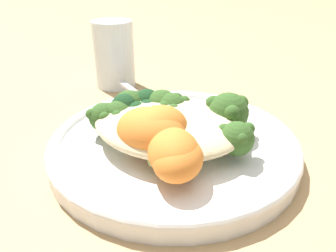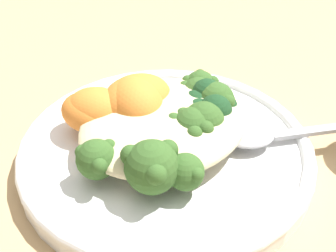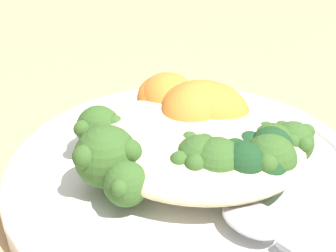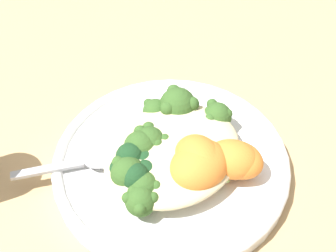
{
  "view_description": "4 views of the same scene",
  "coord_description": "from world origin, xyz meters",
  "px_view_note": "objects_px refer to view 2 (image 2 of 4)",
  "views": [
    {
      "loc": [
        0.15,
        -0.26,
        0.18
      ],
      "look_at": [
        0.01,
        -0.0,
        0.04
      ],
      "focal_mm": 35.0,
      "sensor_mm": 36.0,
      "label": 1
    },
    {
      "loc": [
        0.22,
        0.24,
        0.27
      ],
      "look_at": [
        0.01,
        0.01,
        0.04
      ],
      "focal_mm": 50.0,
      "sensor_mm": 36.0,
      "label": 2
    },
    {
      "loc": [
        -0.06,
        0.31,
        0.25
      ],
      "look_at": [
        0.02,
        0.02,
        0.06
      ],
      "focal_mm": 60.0,
      "sensor_mm": 36.0,
      "label": 3
    },
    {
      "loc": [
        -0.21,
        -0.21,
        0.41
      ],
      "look_at": [
        0.03,
        0.02,
        0.05
      ],
      "focal_mm": 50.0,
      "sensor_mm": 36.0,
      "label": 4
    }
  ],
  "objects_px": {
    "broccoli_stalk_3": "(183,128)",
    "spoon": "(262,136)",
    "quinoa_mound": "(162,122)",
    "sweet_potato_chunk_1": "(97,109)",
    "broccoli_stalk_4": "(190,122)",
    "broccoli_stalk_5": "(196,105)",
    "sweet_potato_chunk_0": "(89,112)",
    "sweet_potato_chunk_2": "(136,104)",
    "plate": "(166,151)",
    "broccoli_stalk_1": "(150,161)",
    "broccoli_stalk_7": "(186,93)",
    "sweet_potato_chunk_3": "(137,100)",
    "broccoli_stalk_6": "(185,99)",
    "broccoli_stalk_2": "(170,156)",
    "broccoli_stalk_0": "(105,154)",
    "kale_tuft": "(208,108)"
  },
  "relations": [
    {
      "from": "sweet_potato_chunk_3",
      "to": "sweet_potato_chunk_2",
      "type": "bearing_deg",
      "value": 42.84
    },
    {
      "from": "quinoa_mound",
      "to": "sweet_potato_chunk_1",
      "type": "relative_size",
      "value": 2.82
    },
    {
      "from": "broccoli_stalk_4",
      "to": "broccoli_stalk_5",
      "type": "distance_m",
      "value": 0.03
    },
    {
      "from": "broccoli_stalk_5",
      "to": "broccoli_stalk_6",
      "type": "xyz_separation_m",
      "value": [
        -0.0,
        -0.02,
        -0.0
      ]
    },
    {
      "from": "broccoli_stalk_2",
      "to": "spoon",
      "type": "relative_size",
      "value": 1.07
    },
    {
      "from": "broccoli_stalk_7",
      "to": "kale_tuft",
      "type": "relative_size",
      "value": 2.22
    },
    {
      "from": "broccoli_stalk_3",
      "to": "spoon",
      "type": "xyz_separation_m",
      "value": [
        -0.05,
        0.04,
        -0.01
      ]
    },
    {
      "from": "sweet_potato_chunk_0",
      "to": "kale_tuft",
      "type": "relative_size",
      "value": 0.98
    },
    {
      "from": "broccoli_stalk_5",
      "to": "spoon",
      "type": "height_order",
      "value": "broccoli_stalk_5"
    },
    {
      "from": "broccoli_stalk_0",
      "to": "broccoli_stalk_1",
      "type": "height_order",
      "value": "broccoli_stalk_1"
    },
    {
      "from": "broccoli_stalk_1",
      "to": "sweet_potato_chunk_3",
      "type": "xyz_separation_m",
      "value": [
        -0.04,
        -0.07,
        0.0
      ]
    },
    {
      "from": "broccoli_stalk_1",
      "to": "sweet_potato_chunk_0",
      "type": "bearing_deg",
      "value": -151.81
    },
    {
      "from": "broccoli_stalk_3",
      "to": "sweet_potato_chunk_0",
      "type": "height_order",
      "value": "broccoli_stalk_3"
    },
    {
      "from": "broccoli_stalk_5",
      "to": "sweet_potato_chunk_0",
      "type": "height_order",
      "value": "broccoli_stalk_5"
    },
    {
      "from": "sweet_potato_chunk_0",
      "to": "spoon",
      "type": "height_order",
      "value": "sweet_potato_chunk_0"
    },
    {
      "from": "broccoli_stalk_1",
      "to": "broccoli_stalk_4",
      "type": "bearing_deg",
      "value": 139.0
    },
    {
      "from": "quinoa_mound",
      "to": "spoon",
      "type": "height_order",
      "value": "quinoa_mound"
    },
    {
      "from": "broccoli_stalk_7",
      "to": "plate",
      "type": "bearing_deg",
      "value": -141.36
    },
    {
      "from": "plate",
      "to": "broccoli_stalk_1",
      "type": "relative_size",
      "value": 2.3
    },
    {
      "from": "broccoli_stalk_1",
      "to": "sweet_potato_chunk_3",
      "type": "distance_m",
      "value": 0.08
    },
    {
      "from": "broccoli_stalk_5",
      "to": "broccoli_stalk_7",
      "type": "bearing_deg",
      "value": 103.26
    },
    {
      "from": "sweet_potato_chunk_2",
      "to": "broccoli_stalk_3",
      "type": "bearing_deg",
      "value": 103.52
    },
    {
      "from": "broccoli_stalk_0",
      "to": "sweet_potato_chunk_3",
      "type": "relative_size",
      "value": 1.49
    },
    {
      "from": "sweet_potato_chunk_1",
      "to": "spoon",
      "type": "distance_m",
      "value": 0.14
    },
    {
      "from": "broccoli_stalk_7",
      "to": "sweet_potato_chunk_0",
      "type": "xyz_separation_m",
      "value": [
        0.09,
        -0.03,
        0.0
      ]
    },
    {
      "from": "broccoli_stalk_1",
      "to": "sweet_potato_chunk_0",
      "type": "xyz_separation_m",
      "value": [
        -0.01,
        -0.09,
        -0.0
      ]
    },
    {
      "from": "sweet_potato_chunk_1",
      "to": "sweet_potato_chunk_3",
      "type": "xyz_separation_m",
      "value": [
        -0.03,
        0.02,
        0.0
      ]
    },
    {
      "from": "sweet_potato_chunk_3",
      "to": "spoon",
      "type": "bearing_deg",
      "value": 122.73
    },
    {
      "from": "broccoli_stalk_1",
      "to": "broccoli_stalk_5",
      "type": "bearing_deg",
      "value": 143.45
    },
    {
      "from": "broccoli_stalk_4",
      "to": "quinoa_mound",
      "type": "bearing_deg",
      "value": -160.01
    },
    {
      "from": "broccoli_stalk_5",
      "to": "sweet_potato_chunk_0",
      "type": "xyz_separation_m",
      "value": [
        0.08,
        -0.05,
        0.0
      ]
    },
    {
      "from": "broccoli_stalk_0",
      "to": "broccoli_stalk_1",
      "type": "bearing_deg",
      "value": 86.35
    },
    {
      "from": "quinoa_mound",
      "to": "broccoli_stalk_4",
      "type": "xyz_separation_m",
      "value": [
        -0.02,
        0.02,
        0.0
      ]
    },
    {
      "from": "sweet_potato_chunk_0",
      "to": "broccoli_stalk_2",
      "type": "bearing_deg",
      "value": 100.71
    },
    {
      "from": "broccoli_stalk_6",
      "to": "sweet_potato_chunk_2",
      "type": "bearing_deg",
      "value": -177.37
    },
    {
      "from": "plate",
      "to": "quinoa_mound",
      "type": "relative_size",
      "value": 1.68
    },
    {
      "from": "broccoli_stalk_6",
      "to": "spoon",
      "type": "distance_m",
      "value": 0.08
    },
    {
      "from": "broccoli_stalk_6",
      "to": "broccoli_stalk_4",
      "type": "bearing_deg",
      "value": -107.25
    },
    {
      "from": "quinoa_mound",
      "to": "kale_tuft",
      "type": "relative_size",
      "value": 2.87
    },
    {
      "from": "broccoli_stalk_2",
      "to": "sweet_potato_chunk_2",
      "type": "height_order",
      "value": "sweet_potato_chunk_2"
    },
    {
      "from": "broccoli_stalk_4",
      "to": "sweet_potato_chunk_2",
      "type": "height_order",
      "value": "sweet_potato_chunk_2"
    },
    {
      "from": "broccoli_stalk_6",
      "to": "broccoli_stalk_7",
      "type": "bearing_deg",
      "value": 58.84
    },
    {
      "from": "broccoli_stalk_3",
      "to": "broccoli_stalk_7",
      "type": "relative_size",
      "value": 0.7
    },
    {
      "from": "quinoa_mound",
      "to": "spoon",
      "type": "distance_m",
      "value": 0.09
    },
    {
      "from": "quinoa_mound",
      "to": "sweet_potato_chunk_3",
      "type": "bearing_deg",
      "value": -88.0
    },
    {
      "from": "broccoli_stalk_2",
      "to": "sweet_potato_chunk_1",
      "type": "height_order",
      "value": "sweet_potato_chunk_1"
    },
    {
      "from": "sweet_potato_chunk_0",
      "to": "sweet_potato_chunk_2",
      "type": "bearing_deg",
      "value": 143.08
    },
    {
      "from": "broccoli_stalk_2",
      "to": "broccoli_stalk_0",
      "type": "bearing_deg",
      "value": -116.33
    },
    {
      "from": "sweet_potato_chunk_1",
      "to": "kale_tuft",
      "type": "relative_size",
      "value": 1.02
    },
    {
      "from": "broccoli_stalk_3",
      "to": "spoon",
      "type": "height_order",
      "value": "broccoli_stalk_3"
    }
  ]
}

